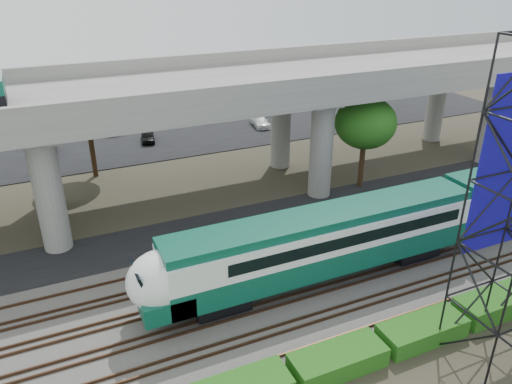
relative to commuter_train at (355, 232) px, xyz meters
name	(u,v)px	position (x,y,z in m)	size (l,w,h in m)	color
ground	(277,320)	(-6.07, -2.00, -2.88)	(140.00, 140.00, 0.00)	#474233
ballast_bed	(262,297)	(-6.07, 0.00, -2.78)	(90.00, 12.00, 0.20)	slate
service_road	(211,230)	(-6.07, 8.50, -2.84)	(90.00, 5.00, 0.08)	black
parking_lot	(139,134)	(-6.07, 32.00, -2.84)	(90.00, 18.00, 0.08)	black
harbor_water	(106,90)	(-6.07, 54.00, -2.87)	(140.00, 40.00, 0.03)	#425F6D
rail_tracks	(262,294)	(-6.07, 0.00, -2.60)	(90.00, 9.52, 0.16)	#472D1E
commuter_train	(355,232)	(0.00, 0.00, 0.00)	(29.30, 3.06, 4.30)	black
overpass	(164,101)	(-7.34, 14.00, 5.33)	(80.00, 12.00, 12.40)	#9E9B93
hedge_strip	(338,359)	(-5.07, -6.30, -2.32)	(34.60, 1.80, 1.20)	#185212
trees	(120,141)	(-10.74, 14.17, 2.69)	(40.94, 16.94, 7.69)	#382314
parked_cars	(137,130)	(-6.30, 31.52, -2.21)	(34.95, 9.52, 1.29)	white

